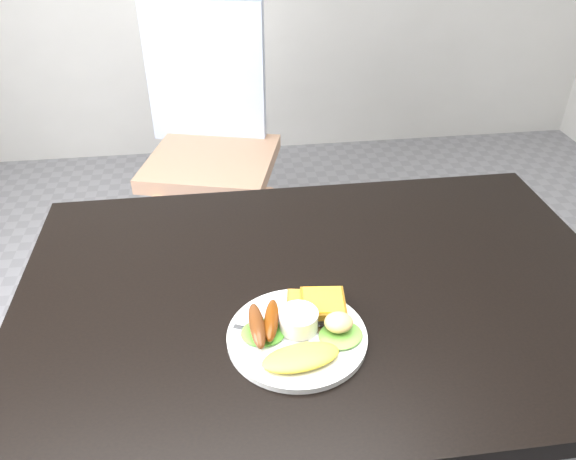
% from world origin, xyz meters
% --- Properties ---
extents(dining_table, '(1.20, 0.80, 0.04)m').
position_xyz_m(dining_table, '(0.00, 0.00, 0.73)').
color(dining_table, black).
rests_on(dining_table, ground).
extents(dining_chair, '(0.59, 0.59, 0.06)m').
position_xyz_m(dining_chair, '(-0.22, 1.17, 0.45)').
color(dining_chair, tan).
rests_on(dining_chair, ground).
extents(person, '(0.62, 0.44, 1.61)m').
position_xyz_m(person, '(-0.26, 0.45, 0.80)').
color(person, navy).
rests_on(person, ground).
extents(plate, '(0.25, 0.25, 0.01)m').
position_xyz_m(plate, '(-0.07, -0.14, 0.76)').
color(plate, white).
rests_on(plate, dining_table).
extents(lettuce_left, '(0.08, 0.07, 0.01)m').
position_xyz_m(lettuce_left, '(-0.13, -0.13, 0.77)').
color(lettuce_left, '#489B28').
rests_on(lettuce_left, plate).
extents(lettuce_right, '(0.10, 0.09, 0.01)m').
position_xyz_m(lettuce_right, '(0.00, -0.16, 0.77)').
color(lettuce_right, '#5D9937').
rests_on(lettuce_right, plate).
extents(omelette, '(0.14, 0.08, 0.02)m').
position_xyz_m(omelette, '(-0.08, -0.20, 0.77)').
color(omelette, yellow).
rests_on(omelette, plate).
extents(sausage_a, '(0.03, 0.11, 0.03)m').
position_xyz_m(sausage_a, '(-0.14, -0.13, 0.78)').
color(sausage_a, '#5C2E13').
rests_on(sausage_a, lettuce_left).
extents(sausage_b, '(0.04, 0.11, 0.03)m').
position_xyz_m(sausage_b, '(-0.12, -0.12, 0.78)').
color(sausage_b, '#692E01').
rests_on(sausage_b, lettuce_left).
extents(ramekin, '(0.09, 0.09, 0.04)m').
position_xyz_m(ramekin, '(-0.07, -0.13, 0.78)').
color(ramekin, white).
rests_on(ramekin, plate).
extents(toast_a, '(0.08, 0.08, 0.01)m').
position_xyz_m(toast_a, '(-0.05, -0.07, 0.77)').
color(toast_a, olive).
rests_on(toast_a, plate).
extents(toast_b, '(0.09, 0.09, 0.01)m').
position_xyz_m(toast_b, '(-0.02, -0.09, 0.78)').
color(toast_b, olive).
rests_on(toast_b, toast_a).
extents(potato_salad, '(0.06, 0.05, 0.03)m').
position_xyz_m(potato_salad, '(-0.00, -0.14, 0.79)').
color(potato_salad, beige).
rests_on(potato_salad, lettuce_right).
extents(fork, '(0.13, 0.07, 0.00)m').
position_xyz_m(fork, '(-0.12, -0.14, 0.76)').
color(fork, '#ADAFB7').
rests_on(fork, plate).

